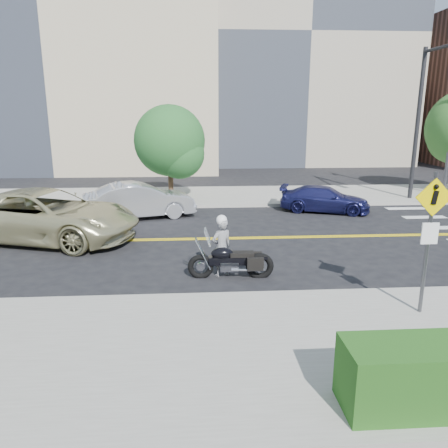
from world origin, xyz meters
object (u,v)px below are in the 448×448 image
pedestrian_sign (430,230)px  motorcycle (231,254)px  parked_car_silver (140,201)px  motorcyclist (222,246)px  suv (46,216)px  parked_car_blue (325,199)px

pedestrian_sign → motorcycle: size_ratio=1.36×
parked_car_silver → motorcycle: bearing=-171.8°
motorcyclist → suv: 6.85m
motorcycle → suv: size_ratio=0.35×
motorcyclist → motorcycle: size_ratio=0.77×
motorcycle → suv: bearing=149.8°
motorcycle → parked_car_silver: bearing=117.5°
pedestrian_sign → suv: size_ratio=0.48×
motorcycle → parked_car_blue: motorcycle is taller
motorcyclist → parked_car_silver: (-3.00, 6.79, -0.10)m
pedestrian_sign → motorcycle: 4.84m
motorcyclist → suv: bearing=-60.7°
parked_car_blue → motorcyclist: bearing=164.6°
motorcycle → suv: suv is taller
pedestrian_sign → motorcyclist: (-4.09, 2.78, -1.12)m
motorcyclist → parked_car_blue: motorcyclist is taller
motorcycle → parked_car_blue: bearing=60.6°
motorcycle → suv: 7.14m
pedestrian_sign → parked_car_blue: 10.38m
motorcycle → parked_car_silver: (-3.24, 6.93, 0.07)m
parked_car_blue → suv: bearing=127.6°
parked_car_silver → suv: bearing=121.2°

